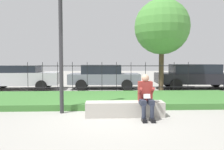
# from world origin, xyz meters

# --- Properties ---
(ground_plane) EXTENTS (60.00, 60.00, 0.00)m
(ground_plane) POSITION_xyz_m (0.00, 0.00, 0.00)
(ground_plane) COLOR #9E9B93
(stone_bench) EXTENTS (2.24, 0.47, 0.42)m
(stone_bench) POSITION_xyz_m (0.31, 0.00, 0.19)
(stone_bench) COLOR #ADA89E
(stone_bench) RESTS_ON ground_plane
(person_seated_reader) EXTENTS (0.42, 0.73, 1.22)m
(person_seated_reader) POSITION_xyz_m (0.86, -0.27, 0.66)
(person_seated_reader) COLOR black
(person_seated_reader) RESTS_ON ground_plane
(grass_berm) EXTENTS (10.59, 3.31, 0.20)m
(grass_berm) POSITION_xyz_m (0.00, 2.36, 0.10)
(grass_berm) COLOR #3D7533
(grass_berm) RESTS_ON ground_plane
(iron_fence) EXTENTS (8.59, 0.03, 1.55)m
(iron_fence) POSITION_xyz_m (-0.00, 4.48, 0.81)
(iron_fence) COLOR black
(iron_fence) RESTS_ON ground_plane
(car_parked_left) EXTENTS (4.28, 1.99, 1.36)m
(car_parked_left) POSITION_xyz_m (-4.93, 6.19, 0.73)
(car_parked_left) COLOR #B7B7BC
(car_parked_left) RESTS_ON ground_plane
(car_parked_center) EXTENTS (4.07, 1.99, 1.38)m
(car_parked_center) POSITION_xyz_m (-0.26, 6.43, 0.73)
(car_parked_center) COLOR slate
(car_parked_center) RESTS_ON ground_plane
(car_parked_right) EXTENTS (4.78, 2.15, 1.42)m
(car_parked_right) POSITION_xyz_m (5.09, 6.15, 0.76)
(car_parked_right) COLOR black
(car_parked_right) RESTS_ON ground_plane
(street_lamp) EXTENTS (0.28, 0.28, 4.59)m
(street_lamp) POSITION_xyz_m (-1.57, 0.46, 2.77)
(street_lamp) COLOR #2D2D30
(street_lamp) RESTS_ON ground_plane
(tree_behind_fence) EXTENTS (2.89, 2.89, 4.84)m
(tree_behind_fence) POSITION_xyz_m (2.80, 5.28, 3.38)
(tree_behind_fence) COLOR #4C3D28
(tree_behind_fence) RESTS_ON ground_plane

